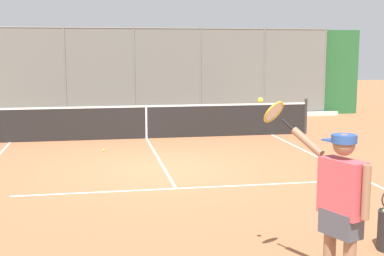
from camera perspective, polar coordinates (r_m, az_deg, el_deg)
ground_plane at (r=11.55m, az=-2.94°, el=-4.41°), size 60.00×60.00×0.00m
court_line_markings at (r=9.77m, az=-1.53°, el=-6.78°), size 7.63×10.41×0.01m
fence_backdrop at (r=20.28m, az=-6.28°, el=5.76°), size 17.75×1.37×3.35m
tennis_net at (r=15.44m, az=-4.90°, el=0.69°), size 9.80×0.09×1.07m
tennis_player at (r=5.67m, az=15.49°, el=-7.66°), size 0.84×1.25×2.02m
tennis_ball_by_sideline at (r=13.70m, az=-9.44°, el=-2.33°), size 0.07×0.07×0.07m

